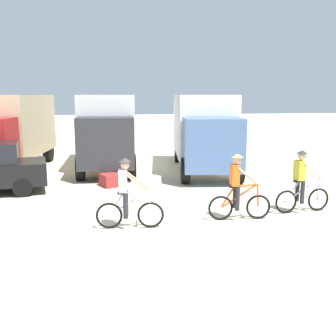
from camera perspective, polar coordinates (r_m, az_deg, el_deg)
name	(u,v)px	position (r m, az deg, el deg)	size (l,w,h in m)	color
ground_plane	(165,242)	(9.32, -0.38, -10.60)	(120.00, 120.00, 0.00)	beige
box_truck_tan_camper	(10,128)	(19.07, -21.77, 5.30)	(3.15, 6.98, 3.35)	#CCB78E
box_truck_white_box	(107,127)	(18.55, -8.79, 5.80)	(2.53, 6.80, 3.35)	white
box_truck_avon_van	(204,129)	(17.74, 5.20, 5.67)	(3.13, 6.98, 3.35)	white
cyclist_orange_shirt	(127,196)	(10.04, -5.88, -4.03)	(1.73, 0.52, 1.82)	black
cyclist_cowboy_hat	(238,189)	(10.84, 10.03, -3.05)	(1.73, 0.52, 1.82)	black
cyclist_near_camera	(302,184)	(11.98, 18.66, -2.15)	(1.73, 0.52, 1.82)	black
supply_crate	(112,180)	(14.91, -8.11, -1.71)	(0.73, 0.74, 0.45)	#9E2D2D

